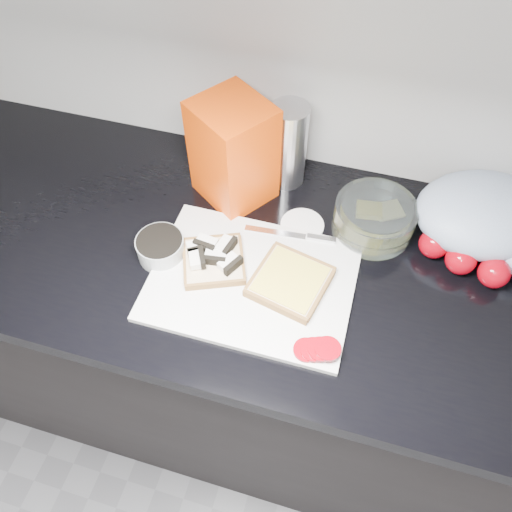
# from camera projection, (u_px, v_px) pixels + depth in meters

# --- Properties ---
(base_cabinet) EXTENTS (3.50, 0.60, 0.86)m
(base_cabinet) POSITION_uv_depth(u_px,v_px,m) (309.00, 363.00, 1.40)
(base_cabinet) COLOR black
(base_cabinet) RESTS_ON ground
(countertop) EXTENTS (3.50, 0.64, 0.04)m
(countertop) POSITION_uv_depth(u_px,v_px,m) (328.00, 272.00, 1.04)
(countertop) COLOR black
(countertop) RESTS_ON base_cabinet
(cutting_board) EXTENTS (0.40, 0.30, 0.01)m
(cutting_board) POSITION_uv_depth(u_px,v_px,m) (252.00, 281.00, 0.99)
(cutting_board) COLOR silver
(cutting_board) RESTS_ON countertop
(bread_left) EXTENTS (0.16, 0.16, 0.04)m
(bread_left) POSITION_uv_depth(u_px,v_px,m) (213.00, 259.00, 1.00)
(bread_left) COLOR beige
(bread_left) RESTS_ON cutting_board
(bread_right) EXTENTS (0.17, 0.17, 0.02)m
(bread_right) POSITION_uv_depth(u_px,v_px,m) (290.00, 282.00, 0.97)
(bread_right) COLOR beige
(bread_right) RESTS_ON cutting_board
(tomato_slices) EXTENTS (0.09, 0.06, 0.02)m
(tomato_slices) POSITION_uv_depth(u_px,v_px,m) (317.00, 349.00, 0.89)
(tomato_slices) COLOR #96030F
(tomato_slices) RESTS_ON cutting_board
(knife) EXTENTS (0.19, 0.03, 0.01)m
(knife) POSITION_uv_depth(u_px,v_px,m) (302.00, 236.00, 1.05)
(knife) COLOR silver
(knife) RESTS_ON cutting_board
(seed_tub) EXTENTS (0.10, 0.10, 0.05)m
(seed_tub) POSITION_uv_depth(u_px,v_px,m) (161.00, 247.00, 1.02)
(seed_tub) COLOR #A1A6A6
(seed_tub) RESTS_ON countertop
(tub_lid) EXTENTS (0.11, 0.11, 0.01)m
(tub_lid) POSITION_uv_depth(u_px,v_px,m) (302.00, 225.00, 1.08)
(tub_lid) COLOR white
(tub_lid) RESTS_ON countertop
(glass_bowl) EXTENTS (0.17, 0.17, 0.07)m
(glass_bowl) POSITION_uv_depth(u_px,v_px,m) (374.00, 218.00, 1.05)
(glass_bowl) COLOR silver
(glass_bowl) RESTS_ON countertop
(bread_bag) EXTENTS (0.20, 0.20, 0.23)m
(bread_bag) POSITION_uv_depth(u_px,v_px,m) (233.00, 152.00, 1.05)
(bread_bag) COLOR #FD2504
(bread_bag) RESTS_ON countertop
(steel_canister) EXTENTS (0.08, 0.08, 0.20)m
(steel_canister) POSITION_uv_depth(u_px,v_px,m) (288.00, 145.00, 1.09)
(steel_canister) COLOR silver
(steel_canister) RESTS_ON countertop
(grocery_bag) EXTENTS (0.34, 0.30, 0.13)m
(grocery_bag) POSITION_uv_depth(u_px,v_px,m) (491.00, 219.00, 1.02)
(grocery_bag) COLOR #A7B6CE
(grocery_bag) RESTS_ON countertop
(whole_tomatoes) EXTENTS (0.18, 0.10, 0.06)m
(whole_tomatoes) POSITION_uv_depth(u_px,v_px,m) (463.00, 259.00, 1.00)
(whole_tomatoes) COLOR #96030F
(whole_tomatoes) RESTS_ON countertop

